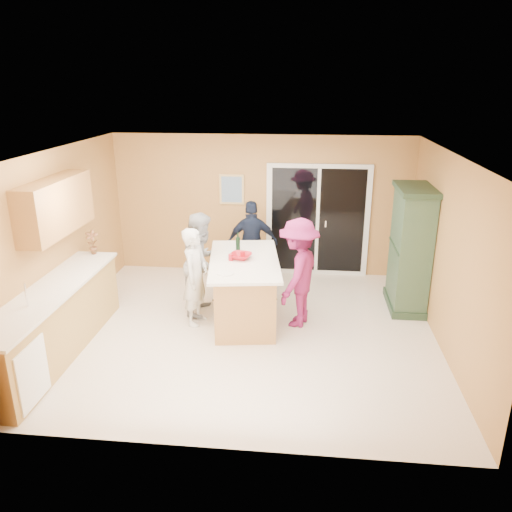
# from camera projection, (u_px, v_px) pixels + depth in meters

# --- Properties ---
(floor) EXTENTS (5.50, 5.50, 0.00)m
(floor) POSITION_uv_depth(u_px,v_px,m) (245.00, 331.00, 7.37)
(floor) COLOR silver
(floor) RESTS_ON ground
(ceiling) EXTENTS (5.50, 5.00, 0.10)m
(ceiling) POSITION_uv_depth(u_px,v_px,m) (244.00, 153.00, 6.51)
(ceiling) COLOR white
(ceiling) RESTS_ON wall_back
(wall_back) EXTENTS (5.50, 0.10, 2.60)m
(wall_back) POSITION_uv_depth(u_px,v_px,m) (261.00, 206.00, 9.28)
(wall_back) COLOR tan
(wall_back) RESTS_ON ground
(wall_front) EXTENTS (5.50, 0.10, 2.60)m
(wall_front) POSITION_uv_depth(u_px,v_px,m) (211.00, 333.00, 4.59)
(wall_front) COLOR tan
(wall_front) RESTS_ON ground
(wall_left) EXTENTS (0.10, 5.00, 2.60)m
(wall_left) POSITION_uv_depth(u_px,v_px,m) (56.00, 242.00, 7.21)
(wall_left) COLOR tan
(wall_left) RESTS_ON ground
(wall_right) EXTENTS (0.10, 5.00, 2.60)m
(wall_right) POSITION_uv_depth(u_px,v_px,m) (448.00, 255.00, 6.67)
(wall_right) COLOR tan
(wall_right) RESTS_ON ground
(left_cabinet_run) EXTENTS (0.65, 3.05, 1.24)m
(left_cabinet_run) POSITION_uv_depth(u_px,v_px,m) (48.00, 328.00, 6.47)
(left_cabinet_run) COLOR #AC8543
(left_cabinet_run) RESTS_ON floor
(upper_cabinets) EXTENTS (0.35, 1.60, 0.75)m
(upper_cabinets) POSITION_uv_depth(u_px,v_px,m) (56.00, 206.00, 6.81)
(upper_cabinets) COLOR #AC8543
(upper_cabinets) RESTS_ON wall_left
(sliding_door) EXTENTS (1.90, 0.07, 2.10)m
(sliding_door) POSITION_uv_depth(u_px,v_px,m) (318.00, 221.00, 9.23)
(sliding_door) COLOR silver
(sliding_door) RESTS_ON floor
(framed_picture) EXTENTS (0.46, 0.04, 0.56)m
(framed_picture) POSITION_uv_depth(u_px,v_px,m) (232.00, 189.00, 9.22)
(framed_picture) COLOR tan
(framed_picture) RESTS_ON wall_back
(kitchen_island) EXTENTS (1.27, 1.99, 0.98)m
(kitchen_island) POSITION_uv_depth(u_px,v_px,m) (244.00, 291.00, 7.61)
(kitchen_island) COLOR #AC8543
(kitchen_island) RESTS_ON floor
(green_hutch) EXTENTS (0.57, 1.08, 1.99)m
(green_hutch) POSITION_uv_depth(u_px,v_px,m) (410.00, 250.00, 7.87)
(green_hutch) COLOR #233925
(green_hutch) RESTS_ON floor
(woman_white) EXTENTS (0.45, 0.60, 1.50)m
(woman_white) POSITION_uv_depth(u_px,v_px,m) (196.00, 277.00, 7.40)
(woman_white) COLOR silver
(woman_white) RESTS_ON floor
(woman_grey) EXTENTS (0.67, 0.83, 1.62)m
(woman_grey) POSITION_uv_depth(u_px,v_px,m) (202.00, 263.00, 7.77)
(woman_grey) COLOR #A8A8AA
(woman_grey) RESTS_ON floor
(woman_navy) EXTENTS (0.95, 0.51, 1.53)m
(woman_navy) POSITION_uv_depth(u_px,v_px,m) (252.00, 243.00, 8.88)
(woman_navy) COLOR #171C33
(woman_navy) RESTS_ON floor
(woman_magenta) EXTENTS (0.90, 1.20, 1.64)m
(woman_magenta) POSITION_uv_depth(u_px,v_px,m) (298.00, 273.00, 7.35)
(woman_magenta) COLOR #8F1F4D
(woman_magenta) RESTS_ON floor
(serving_bowl) EXTENTS (0.38, 0.38, 0.08)m
(serving_bowl) POSITION_uv_depth(u_px,v_px,m) (241.00, 256.00, 7.44)
(serving_bowl) COLOR #A5121D
(serving_bowl) RESTS_ON kitchen_island
(tulip_vase) EXTENTS (0.22, 0.16, 0.39)m
(tulip_vase) POSITION_uv_depth(u_px,v_px,m) (92.00, 242.00, 7.73)
(tulip_vase) COLOR #A61025
(tulip_vase) RESTS_ON left_cabinet_run
(tumbler_near) EXTENTS (0.08, 0.08, 0.10)m
(tumbler_near) POSITION_uv_depth(u_px,v_px,m) (243.00, 255.00, 7.48)
(tumbler_near) COLOR #A5121D
(tumbler_near) RESTS_ON kitchen_island
(tumbler_far) EXTENTS (0.09, 0.09, 0.10)m
(tumbler_far) POSITION_uv_depth(u_px,v_px,m) (231.00, 257.00, 7.37)
(tumbler_far) COLOR #A5121D
(tumbler_far) RESTS_ON kitchen_island
(wine_bottle) EXTENTS (0.07, 0.07, 0.29)m
(wine_bottle) POSITION_uv_depth(u_px,v_px,m) (238.00, 244.00, 7.77)
(wine_bottle) COLOR black
(wine_bottle) RESTS_ON kitchen_island
(white_plate) EXTENTS (0.23, 0.23, 0.02)m
(white_plate) POSITION_uv_depth(u_px,v_px,m) (225.00, 273.00, 6.87)
(white_plate) COLOR silver
(white_plate) RESTS_ON kitchen_island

